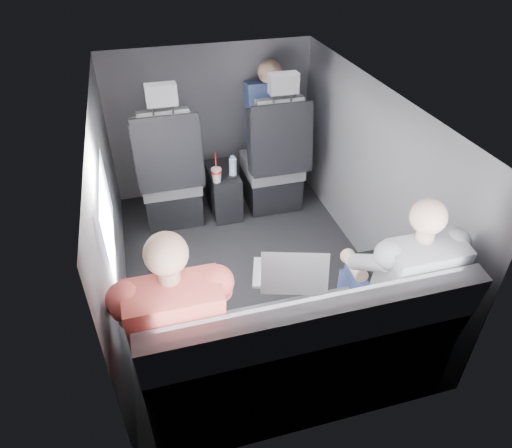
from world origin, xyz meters
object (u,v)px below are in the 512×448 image
object	(u,v)px
center_console	(223,191)
passenger_rear_left	(176,324)
soda_cup	(216,175)
passenger_front_right	(269,117)
passenger_rear_right	(398,281)
laptop_silver	(288,273)
front_seat_right	(274,166)
laptop_white	(180,301)
laptop_black	(395,263)
front_seat_left	(170,180)
water_bottle	(233,167)
rear_bench	(299,356)

from	to	relation	value
center_console	passenger_rear_left	world-z (taller)	passenger_rear_left
soda_cup	passenger_front_right	bearing A→B (deg)	34.41
passenger_rear_right	laptop_silver	bearing A→B (deg)	159.80
front_seat_right	center_console	xyz separation A→B (m)	(-0.45, 0.04, -0.20)
laptop_white	passenger_rear_left	xyz separation A→B (m)	(-0.04, -0.15, 0.00)
center_console	laptop_black	distance (m)	1.88
laptop_white	passenger_front_right	xyz separation A→B (m)	(1.05, 1.92, 0.11)
front_seat_right	passenger_rear_right	xyz separation A→B (m)	(0.13, -1.81, 0.22)
passenger_front_right	laptop_black	bearing A→B (deg)	-85.38
soda_cup	laptop_white	xyz separation A→B (m)	(-0.49, -1.53, 0.17)
laptop_white	passenger_front_right	size ratio (longest dim) A/B	0.51
soda_cup	passenger_rear_right	xyz separation A→B (m)	(0.67, -1.68, 0.15)
front_seat_left	passenger_front_right	size ratio (longest dim) A/B	1.56
laptop_black	passenger_rear_right	xyz separation A→B (m)	(-0.05, -0.13, -0.01)
front_seat_left	passenger_rear_right	bearing A→B (deg)	-60.22
center_console	front_seat_right	bearing A→B (deg)	-5.07
center_console	laptop_black	size ratio (longest dim) A/B	1.35
front_seat_right	laptop_black	world-z (taller)	front_seat_right
front_seat_left	center_console	xyz separation A→B (m)	(0.45, 0.04, -0.20)
front_seat_right	water_bottle	size ratio (longest dim) A/B	7.01
passenger_rear_left	front_seat_left	bearing A→B (deg)	84.84
front_seat_right	water_bottle	world-z (taller)	front_seat_right
laptop_black	laptop_silver	bearing A→B (deg)	172.68
rear_bench	laptop_silver	distance (m)	0.44
rear_bench	passenger_front_right	bearing A→B (deg)	77.52
laptop_white	passenger_rear_right	size ratio (longest dim) A/B	0.34
front_seat_right	front_seat_left	bearing A→B (deg)	180.00
front_seat_right	passenger_front_right	size ratio (longest dim) A/B	1.56
laptop_silver	passenger_front_right	bearing A→B (deg)	76.36
soda_cup	laptop_black	size ratio (longest dim) A/B	0.73
passenger_rear_left	water_bottle	bearing A→B (deg)	68.62
passenger_rear_left	passenger_front_right	xyz separation A→B (m)	(1.09, 2.07, 0.11)
passenger_rear_left	front_seat_right	bearing A→B (deg)	59.53
center_console	passenger_rear_right	bearing A→B (deg)	-72.45
front_seat_left	front_seat_right	bearing A→B (deg)	0.00
soda_cup	water_bottle	world-z (taller)	soda_cup
front_seat_left	passenger_rear_right	distance (m)	2.09
rear_bench	laptop_black	xyz separation A→B (m)	(0.63, 0.22, 0.33)
rear_bench	passenger_front_right	xyz separation A→B (m)	(0.48, 2.16, 0.44)
center_console	laptop_silver	bearing A→B (deg)	-89.07
laptop_black	passenger_front_right	size ratio (longest dim) A/B	0.44
soda_cup	passenger_rear_left	xyz separation A→B (m)	(-0.53, -1.68, 0.17)
laptop_white	laptop_black	bearing A→B (deg)	-0.87
front_seat_left	rear_bench	world-z (taller)	front_seat_left
soda_cup	laptop_white	size ratio (longest dim) A/B	0.63
soda_cup	laptop_white	bearing A→B (deg)	-107.70
laptop_silver	laptop_black	world-z (taller)	laptop_black
passenger_rear_left	passenger_rear_right	size ratio (longest dim) A/B	1.04
laptop_silver	front_seat_left	bearing A→B (deg)	106.58
front_seat_right	passenger_rear_right	world-z (taller)	front_seat_right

